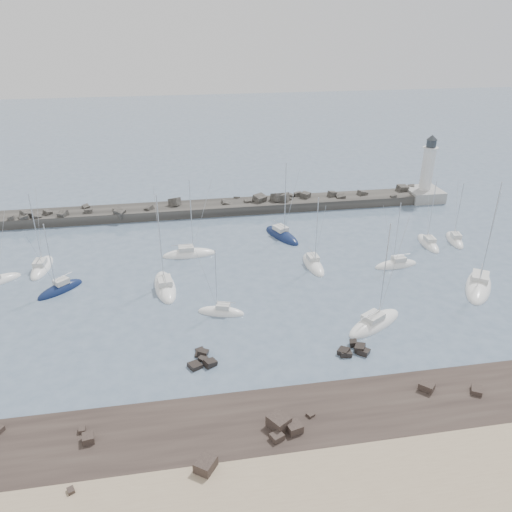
# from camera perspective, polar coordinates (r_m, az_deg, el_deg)

# --- Properties ---
(ground) EXTENTS (400.00, 400.00, 0.00)m
(ground) POSITION_cam_1_polar(r_m,az_deg,el_deg) (67.52, -3.33, -6.51)
(ground) COLOR slate
(ground) RESTS_ON ground
(rock_shelf) EXTENTS (140.00, 12.00, 1.94)m
(rock_shelf) POSITION_cam_1_polar(r_m,az_deg,el_deg) (50.49, -0.17, -19.87)
(rock_shelf) COLOR black
(rock_shelf) RESTS_ON ground
(rock_cluster_near) EXTENTS (3.60, 4.56, 1.45)m
(rock_cluster_near) POSITION_cam_1_polar(r_m,az_deg,el_deg) (59.32, -6.23, -11.78)
(rock_cluster_near) COLOR black
(rock_cluster_near) RESTS_ON ground
(rock_cluster_far) EXTENTS (4.19, 3.15, 1.42)m
(rock_cluster_far) POSITION_cam_1_polar(r_m,az_deg,el_deg) (61.25, 11.00, -10.65)
(rock_cluster_far) COLOR black
(rock_cluster_far) RESTS_ON ground
(breakwater) EXTENTS (115.00, 7.01, 5.09)m
(breakwater) POSITION_cam_1_polar(r_m,az_deg,el_deg) (101.28, -9.97, 4.82)
(breakwater) COLOR #2E2C29
(breakwater) RESTS_ON ground
(lighthouse) EXTENTS (7.00, 7.00, 14.60)m
(lighthouse) POSITION_cam_1_polar(r_m,az_deg,el_deg) (113.29, 18.74, 7.62)
(lighthouse) COLOR gray
(lighthouse) RESTS_ON ground
(sailboat_1) EXTENTS (3.25, 8.47, 13.17)m
(sailboat_1) POSITION_cam_1_polar(r_m,az_deg,el_deg) (85.43, -23.27, -1.26)
(sailboat_1) COLOR white
(sailboat_1) RESTS_ON ground
(sailboat_2) EXTENTS (6.79, 6.46, 11.66)m
(sailboat_2) POSITION_cam_1_polar(r_m,az_deg,el_deg) (77.80, -21.44, -3.60)
(sailboat_2) COLOR #101D45
(sailboat_2) RESTS_ON ground
(sailboat_3) EXTENTS (4.13, 9.95, 15.30)m
(sailboat_3) POSITION_cam_1_polar(r_m,az_deg,el_deg) (74.28, -10.35, -3.53)
(sailboat_3) COLOR white
(sailboat_3) RESTS_ON ground
(sailboat_4) EXTENTS (8.92, 2.95, 14.00)m
(sailboat_4) POSITION_cam_1_polar(r_m,az_deg,el_deg) (83.58, -7.65, 0.18)
(sailboat_4) COLOR white
(sailboat_4) RESTS_ON ground
(sailboat_5) EXTENTS (6.63, 3.78, 10.25)m
(sailboat_5) POSITION_cam_1_polar(r_m,az_deg,el_deg) (67.43, -4.00, -6.44)
(sailboat_5) COLOR white
(sailboat_5) RESTS_ON ground
(sailboat_6) EXTENTS (2.91, 8.08, 12.77)m
(sailboat_6) POSITION_cam_1_polar(r_m,az_deg,el_deg) (79.90, 6.56, -1.02)
(sailboat_6) COLOR white
(sailboat_6) RESTS_ON ground
(sailboat_7) EXTENTS (9.73, 7.40, 15.04)m
(sailboat_7) POSITION_cam_1_polar(r_m,az_deg,el_deg) (66.76, 13.37, -7.54)
(sailboat_7) COLOR white
(sailboat_7) RESTS_ON ground
(sailboat_8) EXTENTS (6.24, 9.75, 14.85)m
(sailboat_8) POSITION_cam_1_polar(r_m,az_deg,el_deg) (89.92, 2.96, 2.32)
(sailboat_8) COLOR #101D45
(sailboat_8) RESTS_ON ground
(sailboat_9) EXTENTS (7.47, 2.99, 11.67)m
(sailboat_9) POSITION_cam_1_polar(r_m,az_deg,el_deg) (82.42, 15.70, -1.01)
(sailboat_9) COLOR white
(sailboat_9) RESTS_ON ground
(sailboat_10) EXTENTS (2.98, 7.85, 12.21)m
(sailboat_10) POSITION_cam_1_polar(r_m,az_deg,el_deg) (91.78, 19.07, 1.34)
(sailboat_10) COLOR white
(sailboat_10) RESTS_ON ground
(sailboat_11) EXTENTS (9.32, 11.24, 17.66)m
(sailboat_11) POSITION_cam_1_polar(r_m,az_deg,el_deg) (80.23, 24.06, -3.19)
(sailboat_11) COLOR white
(sailboat_11) RESTS_ON ground
(sailboat_12) EXTENTS (3.61, 7.39, 11.45)m
(sailboat_12) POSITION_cam_1_polar(r_m,az_deg,el_deg) (94.70, 21.74, 1.67)
(sailboat_12) COLOR white
(sailboat_12) RESTS_ON ground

